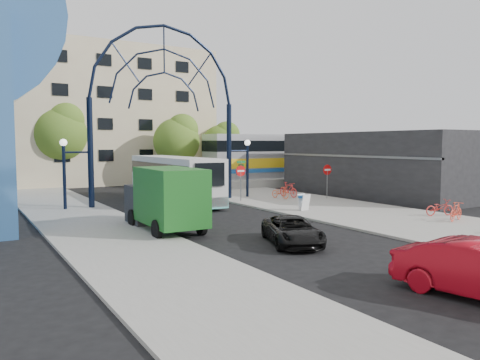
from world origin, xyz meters
TOP-DOWN VIEW (x-y plane):
  - ground at (0.00, 0.00)m, footprint 120.00×120.00m
  - sidewalk_east at (8.00, 4.00)m, footprint 8.00×56.00m
  - plaza_west at (-6.50, 6.00)m, footprint 5.00×50.00m
  - gateway_arch at (0.00, 14.00)m, footprint 13.64×0.44m
  - stop_sign at (4.80, 12.00)m, footprint 0.80×0.07m
  - do_not_enter_sign at (11.00, 10.00)m, footprint 0.76×0.07m
  - street_name_sign at (5.20, 12.60)m, footprint 0.70×0.70m
  - sandwich_board at (5.60, 5.98)m, footprint 0.55×0.61m
  - commercial_block_east at (16.00, 10.00)m, footprint 6.00×16.00m
  - apartment_block at (2.00, 34.97)m, footprint 20.00×12.10m
  - train_platform at (20.00, 22.00)m, footprint 32.00×5.00m
  - train_car at (20.00, 22.00)m, footprint 25.10×3.05m
  - tree_north_a at (6.12, 25.93)m, footprint 4.48×4.48m
  - tree_north_b at (-3.88, 29.93)m, footprint 5.12×5.12m
  - tree_north_c at (12.12, 27.93)m, footprint 4.16×4.16m
  - city_bus at (0.81, 14.50)m, footprint 3.00×11.73m
  - green_truck at (-3.81, 4.77)m, footprint 2.44×6.04m
  - black_suv at (-0.45, -0.81)m, footprint 3.29×4.52m
  - bike_near_a at (7.99, 11.68)m, footprint 0.82×1.78m
  - bike_near_b at (9.03, 12.08)m, footprint 0.73×1.90m
  - bike_far_a at (10.81, 0.47)m, footprint 1.83×1.07m
  - bike_far_b at (9.99, -1.10)m, footprint 1.71×0.90m

SIDE VIEW (x-z plane):
  - ground at x=0.00m, z-range 0.00..0.00m
  - sidewalk_east at x=8.00m, z-range 0.00..0.12m
  - plaza_west at x=-6.50m, z-range 0.00..0.12m
  - train_platform at x=20.00m, z-range 0.00..0.80m
  - black_suv at x=-0.45m, z-range 0.00..1.14m
  - bike_near_a at x=7.99m, z-range 0.12..1.02m
  - bike_far_a at x=10.81m, z-range 0.12..1.03m
  - bike_far_b at x=9.99m, z-range 0.12..1.11m
  - bike_near_b at x=9.03m, z-range 0.12..1.23m
  - sandwich_board at x=5.60m, z-range 0.25..1.24m
  - green_truck at x=-3.81m, z-range 0.00..3.02m
  - city_bus at x=0.81m, z-range 0.07..3.27m
  - do_not_enter_sign at x=11.00m, z-range 0.74..3.22m
  - stop_sign at x=4.80m, z-range 0.74..3.24m
  - street_name_sign at x=5.20m, z-range 0.73..3.53m
  - commercial_block_east at x=16.00m, z-range 0.00..5.00m
  - train_car at x=20.00m, z-range 0.80..5.00m
  - tree_north_c at x=12.12m, z-range 1.03..7.53m
  - tree_north_a at x=6.12m, z-range 1.11..8.11m
  - tree_north_b at x=-3.88m, z-range 1.27..9.27m
  - apartment_block at x=2.00m, z-range 0.00..14.00m
  - gateway_arch at x=0.00m, z-range 2.51..14.61m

